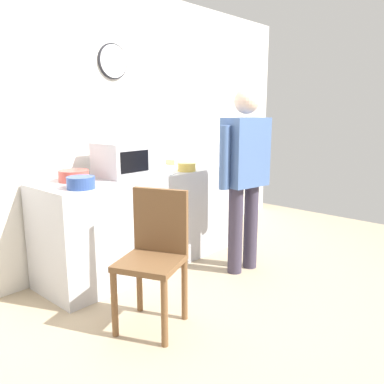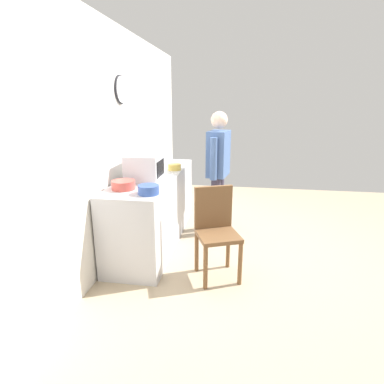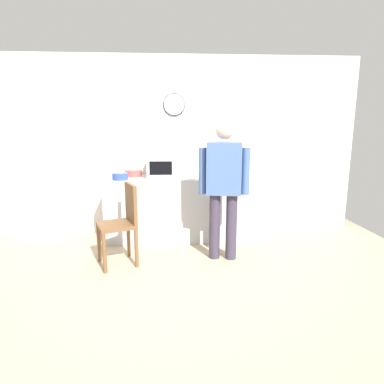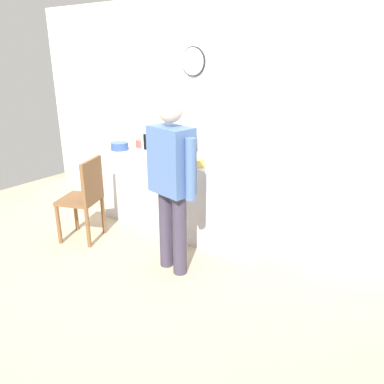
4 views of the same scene
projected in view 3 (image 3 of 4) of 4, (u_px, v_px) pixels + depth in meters
ground_plane at (177, 275)px, 3.38m from camera, size 6.00×6.00×0.00m
back_wall at (176, 146)px, 4.70m from camera, size 5.40×0.13×2.60m
kitchen_counter at (185, 208)px, 4.50m from camera, size 2.19×0.62×0.89m
microwave at (166, 166)px, 4.38m from camera, size 0.50×0.39×0.30m
sandwich_plate at (216, 174)px, 4.58m from camera, size 0.27×0.27×0.07m
salad_bowl at (133, 173)px, 4.48m from camera, size 0.25×0.25×0.09m
cereal_bowl at (207, 176)px, 4.22m from camera, size 0.17×0.17×0.08m
mixing_bowl at (120, 176)px, 4.16m from camera, size 0.21×0.21×0.09m
fork_utensil at (190, 179)px, 4.17m from camera, size 0.16×0.10×0.01m
spoon_utensil at (241, 176)px, 4.53m from camera, size 0.15×0.11×0.01m
person_standing at (224, 180)px, 3.66m from camera, size 0.58×0.30×1.65m
wooden_chair at (123, 220)px, 3.60m from camera, size 0.52×0.52×0.94m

